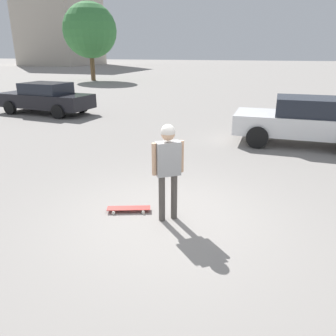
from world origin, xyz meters
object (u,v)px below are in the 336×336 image
(person, at_px, (168,161))
(skateboard, at_px, (129,208))
(car_parked_near, at_px, (303,121))
(car_parked_far, at_px, (46,98))

(person, xyz_separation_m, skateboard, (0.05, 0.80, -1.05))
(car_parked_near, relative_size, car_parked_far, 0.88)
(person, bearing_deg, car_parked_near, 30.68)
(person, height_order, car_parked_near, person)
(person, xyz_separation_m, car_parked_near, (6.12, -2.57, -0.33))
(skateboard, xyz_separation_m, car_parked_near, (6.06, -3.36, 0.72))
(skateboard, distance_m, car_parked_far, 11.55)
(car_parked_far, bearing_deg, car_parked_near, 174.11)
(person, height_order, skateboard, person)
(car_parked_near, height_order, car_parked_far, car_parked_near)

